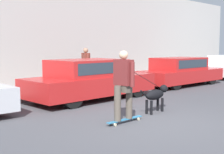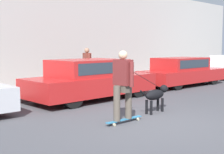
{
  "view_description": "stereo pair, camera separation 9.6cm",
  "coord_description": "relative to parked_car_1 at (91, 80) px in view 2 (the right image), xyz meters",
  "views": [
    {
      "loc": [
        -5.65,
        -4.65,
        1.79
      ],
      "look_at": [
        0.25,
        1.46,
        0.95
      ],
      "focal_mm": 50.0,
      "sensor_mm": 36.0,
      "label": 1
    },
    {
      "loc": [
        -5.58,
        -4.72,
        1.79
      ],
      "look_at": [
        0.25,
        1.46,
        0.95
      ],
      "focal_mm": 50.0,
      "sensor_mm": 36.0,
      "label": 2
    }
  ],
  "objects": [
    {
      "name": "parked_car_2",
      "position": [
        5.36,
        0.0,
        -0.04
      ],
      "size": [
        4.57,
        1.79,
        1.28
      ],
      "rotation": [
        0.0,
        0.0,
        -0.03
      ],
      "color": "black",
      "rests_on": "ground_plane"
    },
    {
      "name": "ground_plane",
      "position": [
        -1.05,
        -3.34,
        -0.66
      ],
      "size": [
        36.0,
        36.0,
        0.0
      ],
      "primitive_type": "plane",
      "color": "#47474C"
    },
    {
      "name": "back_wall",
      "position": [
        -1.05,
        3.22,
        1.68
      ],
      "size": [
        32.0,
        0.3,
        4.68
      ],
      "color": "#B2ADA8",
      "rests_on": "ground_plane"
    },
    {
      "name": "dog",
      "position": [
        -0.04,
        -2.82,
        -0.18
      ],
      "size": [
        1.26,
        0.33,
        0.72
      ],
      "rotation": [
        0.0,
        0.0,
        0.08
      ],
      "color": "black",
      "rests_on": "ground_plane"
    },
    {
      "name": "skateboarder",
      "position": [
        -1.53,
        -3.04,
        0.29
      ],
      "size": [
        2.39,
        0.65,
        1.69
      ],
      "rotation": [
        0.0,
        0.0,
        0.0
      ],
      "color": "beige",
      "rests_on": "ground_plane"
    },
    {
      "name": "sidewalk_curb",
      "position": [
        -1.05,
        2.02,
        -0.59
      ],
      "size": [
        30.0,
        2.06,
        0.14
      ],
      "color": "gray",
      "rests_on": "ground_plane"
    },
    {
      "name": "parked_car_1",
      "position": [
        0.0,
        0.0,
        0.0
      ],
      "size": [
        4.62,
        1.92,
        1.35
      ],
      "rotation": [
        0.0,
        0.0,
        0.02
      ],
      "color": "black",
      "rests_on": "ground_plane"
    },
    {
      "name": "pedestrian_with_bag",
      "position": [
        1.43,
        1.97,
        0.35
      ],
      "size": [
        0.37,
        0.72,
        1.58
      ],
      "rotation": [
        0.0,
        0.0,
        2.8
      ],
      "color": "#3D4760",
      "rests_on": "sidewalk_curb"
    }
  ]
}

